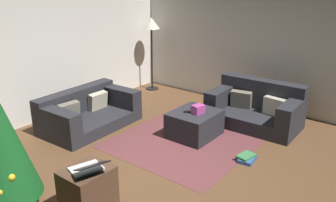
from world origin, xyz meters
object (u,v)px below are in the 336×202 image
object	(u,v)px
ottoman	(195,124)
tv_remote	(189,112)
corner_lamp	(151,29)
side_table	(88,189)
couch_left	(86,112)
book_stack	(247,158)
gift_box	(198,109)
couch_right	(256,108)
laptop	(88,168)

from	to	relation	value
ottoman	tv_remote	size ratio (longest dim) A/B	4.82
ottoman	corner_lamp	bearing A→B (deg)	55.56
side_table	tv_remote	bearing A→B (deg)	5.29
side_table	corner_lamp	distance (m)	4.57
couch_left	book_stack	xyz separation A→B (m)	(0.58, -2.73, -0.21)
couch_left	gift_box	size ratio (longest dim) A/B	8.77
couch_right	laptop	bearing A→B (deg)	82.22
tv_remote	side_table	bearing A→B (deg)	154.87
couch_right	book_stack	size ratio (longest dim) A/B	4.74
couch_right	laptop	size ratio (longest dim) A/B	3.15
couch_left	couch_right	bearing A→B (deg)	127.35
laptop	corner_lamp	world-z (taller)	corner_lamp
couch_left	corner_lamp	xyz separation A→B (m)	(2.29, 0.48, 1.11)
couch_left	ottoman	distance (m)	1.87
side_table	book_stack	bearing A→B (deg)	-23.41
laptop	book_stack	xyz separation A→B (m)	(2.10, -0.84, -0.51)
couch_right	laptop	world-z (taller)	couch_right
couch_left	side_table	distance (m)	2.36
couch_right	gift_box	bearing A→B (deg)	62.97
laptop	gift_box	bearing A→B (deg)	3.45
couch_right	side_table	distance (m)	3.39
side_table	corner_lamp	xyz separation A→B (m)	(3.79, 2.30, 1.11)
couch_right	side_table	world-z (taller)	couch_right
ottoman	couch_left	bearing A→B (deg)	115.62
gift_box	corner_lamp	distance (m)	2.82
couch_right	ottoman	world-z (taller)	couch_right
couch_right	side_table	xyz separation A→B (m)	(-3.36, 0.43, -0.05)
ottoman	book_stack	distance (m)	1.08
ottoman	tv_remote	world-z (taller)	tv_remote
book_stack	couch_right	bearing A→B (deg)	20.40
gift_box	laptop	distance (m)	2.32
ottoman	tv_remote	bearing A→B (deg)	138.95
gift_box	tv_remote	distance (m)	0.16
ottoman	side_table	distance (m)	2.31
ottoman	side_table	size ratio (longest dim) A/B	1.48
couch_right	book_stack	bearing A→B (deg)	108.79
ottoman	gift_box	size ratio (longest dim) A/B	4.11
couch_right	ottoman	distance (m)	1.20
gift_box	couch_left	bearing A→B (deg)	114.51
couch_left	gift_box	world-z (taller)	couch_left
book_stack	ottoman	bearing A→B (deg)	77.92
ottoman	laptop	world-z (taller)	laptop
ottoman	laptop	size ratio (longest dim) A/B	1.59
ottoman	gift_box	world-z (taller)	gift_box
tv_remote	laptop	size ratio (longest dim) A/B	0.33
couch_right	tv_remote	world-z (taller)	couch_right
book_stack	corner_lamp	distance (m)	3.86
laptop	book_stack	distance (m)	2.32
gift_box	tv_remote	bearing A→B (deg)	116.44
tv_remote	book_stack	bearing A→B (deg)	-128.06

